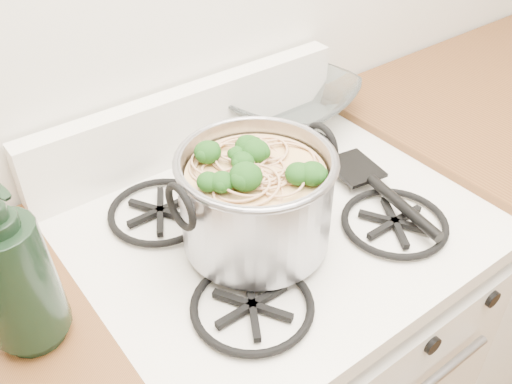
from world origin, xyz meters
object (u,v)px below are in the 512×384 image
at_px(glass_bowl, 285,108).
at_px(gas_range, 273,365).
at_px(spatula, 355,165).
at_px(bottle, 11,265).
at_px(stock_pot, 256,200).

bearing_deg(glass_bowl, gas_range, -131.74).
bearing_deg(glass_bowl, spatula, -96.43).
bearing_deg(bottle, gas_range, -15.92).
bearing_deg(spatula, stock_pot, -162.78).
xyz_separation_m(stock_pot, glass_bowl, (0.32, 0.31, -0.07)).
xyz_separation_m(stock_pot, spatula, (0.29, 0.04, -0.08)).
bearing_deg(spatula, glass_bowl, 92.51).
distance_m(stock_pot, glass_bowl, 0.45).
xyz_separation_m(gas_range, spatula, (0.22, 0.01, 0.50)).
distance_m(gas_range, spatula, 0.54).
relative_size(spatula, bottle, 1.04).
height_order(gas_range, glass_bowl, glass_bowl).
height_order(spatula, glass_bowl, glass_bowl).
distance_m(stock_pot, spatula, 0.31).
distance_m(glass_bowl, bottle, 0.78).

